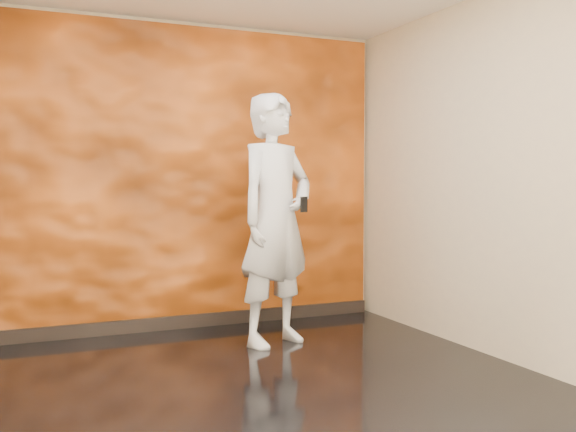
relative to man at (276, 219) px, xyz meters
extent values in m
cube|color=black|center=(-0.62, -1.07, -1.04)|extent=(4.00, 4.00, 0.01)
cube|color=beige|center=(-0.62, 0.93, 0.37)|extent=(4.00, 0.02, 2.80)
cube|color=beige|center=(-0.62, -3.07, 0.37)|extent=(4.00, 0.02, 2.80)
cube|color=beige|center=(1.38, -1.07, 0.37)|extent=(0.02, 4.00, 2.80)
cube|color=orange|center=(-0.62, 0.89, 0.35)|extent=(3.90, 0.06, 2.75)
cube|color=black|center=(-0.62, 0.85, -0.97)|extent=(3.90, 0.04, 0.12)
imported|color=#A3A7B4|center=(0.00, 0.00, 0.00)|extent=(0.89, 0.74, 2.07)
cube|color=black|center=(0.13, -0.26, 0.13)|extent=(0.07, 0.03, 0.12)
camera|label=1|loc=(-2.00, -4.88, 0.30)|focal=40.00mm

